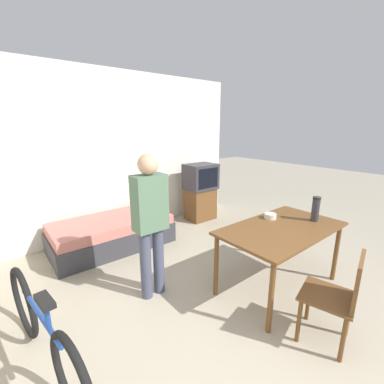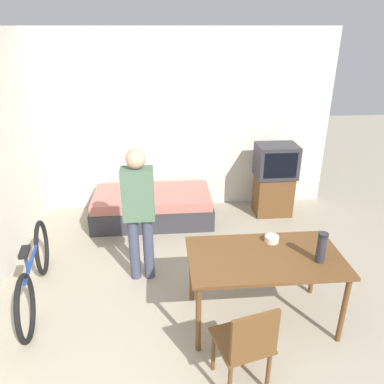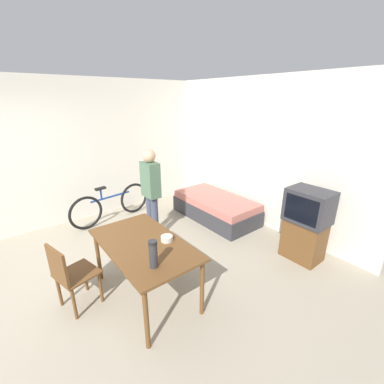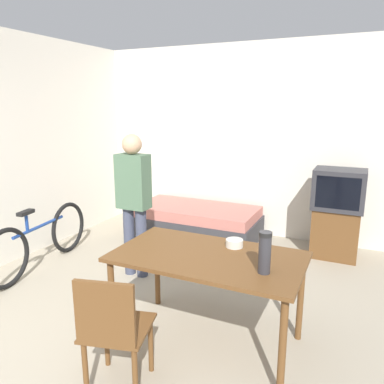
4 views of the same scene
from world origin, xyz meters
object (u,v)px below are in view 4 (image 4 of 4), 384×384
object	(u,v)px
bicycle	(40,240)
person_standing	(134,196)
wooden_chair	(113,328)
tv	(337,212)
thermos_flask	(265,251)
daybed	(196,222)
mate_bowl	(234,243)
dining_table	(208,264)

from	to	relation	value
bicycle	person_standing	xyz separation A→B (m)	(1.10, 0.30, 0.57)
wooden_chair	person_standing	bearing A→B (deg)	118.95
person_standing	tv	bearing A→B (deg)	36.97
wooden_chair	thermos_flask	xyz separation A→B (m)	(0.79, 0.64, 0.42)
daybed	bicycle	world-z (taller)	bicycle
bicycle	person_standing	world-z (taller)	person_standing
wooden_chair	tv	bearing A→B (deg)	70.15
wooden_chair	bicycle	world-z (taller)	wooden_chair
bicycle	wooden_chair	bearing A→B (deg)	-32.60
thermos_flask	mate_bowl	size ratio (longest dim) A/B	2.10
thermos_flask	wooden_chair	bearing A→B (deg)	-141.02
daybed	tv	distance (m)	1.89
thermos_flask	mate_bowl	xyz separation A→B (m)	(-0.34, 0.37, -0.13)
tv	wooden_chair	size ratio (longest dim) A/B	1.30
daybed	bicycle	xyz separation A→B (m)	(-1.21, -1.70, 0.11)
daybed	thermos_flask	distance (m)	2.87
bicycle	thermos_flask	xyz separation A→B (m)	(2.76, -0.62, 0.57)
dining_table	mate_bowl	world-z (taller)	mate_bowl
daybed	dining_table	distance (m)	2.48
dining_table	bicycle	size ratio (longest dim) A/B	0.85
daybed	wooden_chair	world-z (taller)	wooden_chair
wooden_chair	bicycle	xyz separation A→B (m)	(-1.97, 1.26, -0.15)
dining_table	thermos_flask	world-z (taller)	thermos_flask
daybed	person_standing	distance (m)	1.56
tv	person_standing	distance (m)	2.48
mate_bowl	wooden_chair	bearing A→B (deg)	-114.32
wooden_chair	person_standing	size ratio (longest dim) A/B	0.54
thermos_flask	person_standing	bearing A→B (deg)	151.02
tv	mate_bowl	world-z (taller)	tv
thermos_flask	dining_table	bearing A→B (deg)	164.57
mate_bowl	daybed	bearing A→B (deg)	122.05
daybed	tv	bearing A→B (deg)	2.48
thermos_flask	mate_bowl	world-z (taller)	thermos_flask
person_standing	dining_table	bearing A→B (deg)	-33.52
daybed	dining_table	world-z (taller)	dining_table
dining_table	bicycle	xyz separation A→B (m)	(-2.30, 0.49, -0.33)
dining_table	person_standing	distance (m)	1.45
person_standing	mate_bowl	xyz separation A→B (m)	(1.32, -0.55, -0.13)
bicycle	person_standing	bearing A→B (deg)	15.38
person_standing	mate_bowl	distance (m)	1.44
tv	bicycle	size ratio (longest dim) A/B	0.66
tv	person_standing	bearing A→B (deg)	-143.03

